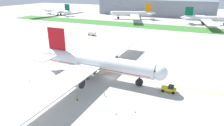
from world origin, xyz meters
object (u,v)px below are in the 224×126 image
Objects in this scene: pushback_tug at (169,89)px; parked_airliner_far_centre at (133,14)px; ground_crew_wingwalker_starboard at (81,78)px; parked_airliner_far_right at (207,19)px; airliner_foreground at (96,62)px; traffic_cone_near_nose at (135,111)px; ground_crew_marshaller_front at (77,98)px; traffic_cone_port_wing at (116,113)px; ground_crew_wingwalker_port at (104,92)px; service_truck_baggage_loader at (92,33)px; parked_airliner_far_left at (58,11)px; traffic_cone_starboard_wing at (29,81)px.

pushback_tug is 0.09× the size of parked_airliner_far_centre.
parked_airliner_far_right is at bearing 74.73° from ground_crew_wingwalker_starboard.
airliner_foreground is at bearing -104.47° from parked_airliner_far_right.
ground_crew_wingwalker_starboard reaches higher than traffic_cone_near_nose.
ground_crew_marshaller_front is (2.81, -16.65, -4.71)m from airliner_foreground.
traffic_cone_port_wing is at bearing -72.98° from parked_airliner_far_centre.
pushback_tug is at bearing 59.82° from traffic_cone_port_wing.
ground_crew_wingwalker_port is 161.58m from parked_airliner_far_centre.
ground_crew_wingwalker_starboard is (-3.42, -4.83, -4.62)m from airliner_foreground.
ground_crew_wingwalker_port is (-17.52, -10.44, -0.01)m from pushback_tug.
ground_crew_wingwalker_port is (8.55, -10.70, -4.68)m from airliner_foreground.
traffic_cone_near_nose is (17.11, 1.38, -0.71)m from ground_crew_marshaller_front.
traffic_cone_port_wing is at bearing -6.54° from ground_crew_marshaller_front.
traffic_cone_near_nose is (19.92, -15.26, -5.41)m from airliner_foreground.
traffic_cone_port_wing is 159.26m from parked_airliner_far_right.
service_truck_baggage_loader is at bearing 126.48° from traffic_cone_near_nose.
traffic_cone_near_nose is at bearing -112.29° from pushback_tug.
airliner_foreground reaches higher than parked_airliner_far_left.
traffic_cone_near_nose is at bearing -21.86° from ground_crew_wingwalker_port.
ground_crew_wingwalker_starboard is at bearing -49.28° from parked_airliner_far_left.
traffic_cone_near_nose is (23.34, -10.43, -0.79)m from ground_crew_wingwalker_starboard.
parked_airliner_far_left is (-146.98, 154.05, 4.28)m from traffic_cone_near_nose.
pushback_tug is 3.87× the size of ground_crew_marshaller_front.
parked_airliner_far_centre is at bearing 3.85° from parked_airliner_far_left.
pushback_tug is 1.13× the size of service_truck_baggage_loader.
service_truck_baggage_loader is 85.80m from parked_airliner_far_centre.
parked_airliner_far_right reaches higher than traffic_cone_port_wing.
traffic_cone_port_wing is 0.01× the size of parked_airliner_far_right.
ground_crew_wingwalker_port is 13.34m from ground_crew_wingwalker_starboard.
ground_crew_wingwalker_port is 28.07m from traffic_cone_starboard_wing.
parked_airliner_far_left is 1.08× the size of parked_airliner_far_right.
service_truck_baggage_loader is (-55.15, 74.60, 1.13)m from traffic_cone_near_nose.
pushback_tug reaches higher than ground_crew_wingwalker_port.
parked_airliner_far_right is at bearing 48.44° from service_truck_baggage_loader.
pushback_tug is at bearing -44.19° from service_truck_baggage_loader.
ground_crew_marshaller_front is at bearing -77.08° from parked_airliner_far_centre.
traffic_cone_starboard_wing is (-27.98, -2.13, -0.73)m from ground_crew_wingwalker_port.
pushback_tug is 0.08× the size of parked_airliner_far_right.
ground_crew_wingwalker_starboard is 0.02× the size of parked_airliner_far_centre.
traffic_cone_near_nose is 0.10× the size of service_truck_baggage_loader.
traffic_cone_near_nose and traffic_cone_port_wing have the same top height.
ground_crew_wingwalker_starboard reaches higher than traffic_cone_starboard_wing.
ground_crew_marshaller_front is at bearing -134.03° from ground_crew_wingwalker_port.
parked_airliner_far_centre reaches higher than pushback_tug.
ground_crew_wingwalker_starboard is 0.02× the size of parked_airliner_far_right.
traffic_cone_port_wing is at bearing -146.00° from traffic_cone_near_nose.
traffic_cone_starboard_wing is 73.89m from service_truck_baggage_loader.
parked_airliner_far_left is 93.01m from parked_airliner_far_centre.
parked_airliner_far_centre reaches higher than parked_airliner_far_right.
ground_crew_marshaller_front is 2.80× the size of traffic_cone_near_nose.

